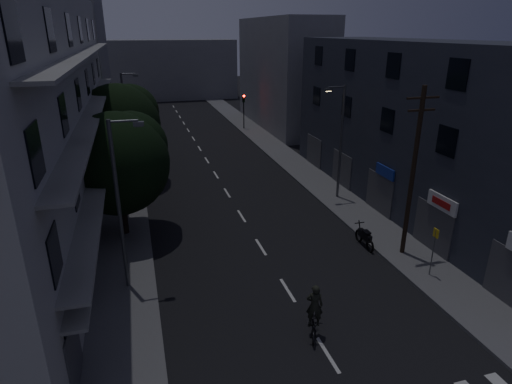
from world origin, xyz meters
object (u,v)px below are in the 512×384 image
utility_pole (413,170)px  bus_stop_sign (434,244)px  motorcycle (365,238)px  cyclist (314,318)px

utility_pole → bus_stop_sign: size_ratio=3.56×
utility_pole → bus_stop_sign: bearing=-91.2°
utility_pole → motorcycle: size_ratio=4.33×
motorcycle → bus_stop_sign: bearing=-68.1°
motorcycle → cyclist: cyclist is taller
motorcycle → utility_pole: bearing=-42.6°
utility_pole → bus_stop_sign: (-0.05, -2.41, -2.98)m
utility_pole → motorcycle: utility_pole is taller
motorcycle → cyclist: bearing=-131.9°
utility_pole → bus_stop_sign: 3.83m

